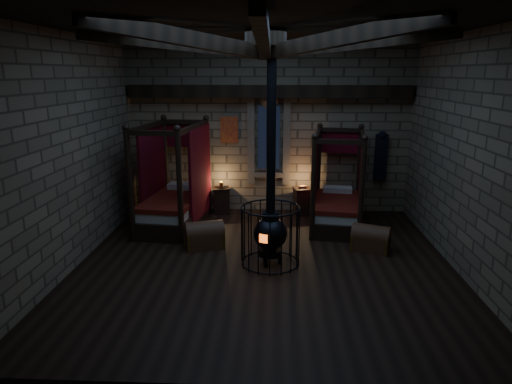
{
  "coord_description": "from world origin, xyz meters",
  "views": [
    {
      "loc": [
        0.21,
        -8.01,
        3.5
      ],
      "look_at": [
        -0.19,
        0.6,
        1.23
      ],
      "focal_mm": 32.0,
      "sensor_mm": 36.0,
      "label": 1
    }
  ],
  "objects_px": {
    "bed_left": "(175,201)",
    "trunk_left": "(205,236)",
    "trunk_right": "(371,239)",
    "stove": "(270,231)",
    "bed_right": "(337,203)"
  },
  "relations": [
    {
      "from": "bed_left",
      "to": "trunk_right",
      "type": "distance_m",
      "value": 4.54
    },
    {
      "from": "bed_left",
      "to": "trunk_left",
      "type": "distance_m",
      "value": 1.7
    },
    {
      "from": "trunk_left",
      "to": "trunk_right",
      "type": "xyz_separation_m",
      "value": [
        3.39,
        -0.0,
        -0.01
      ]
    },
    {
      "from": "bed_left",
      "to": "stove",
      "type": "height_order",
      "value": "stove"
    },
    {
      "from": "trunk_left",
      "to": "stove",
      "type": "bearing_deg",
      "value": -48.36
    },
    {
      "from": "bed_left",
      "to": "stove",
      "type": "relative_size",
      "value": 0.59
    },
    {
      "from": "trunk_left",
      "to": "stove",
      "type": "height_order",
      "value": "stove"
    },
    {
      "from": "bed_left",
      "to": "trunk_right",
      "type": "height_order",
      "value": "bed_left"
    },
    {
      "from": "bed_left",
      "to": "trunk_left",
      "type": "relative_size",
      "value": 2.73
    },
    {
      "from": "bed_left",
      "to": "bed_right",
      "type": "relative_size",
      "value": 1.08
    },
    {
      "from": "bed_right",
      "to": "trunk_left",
      "type": "height_order",
      "value": "bed_right"
    },
    {
      "from": "bed_left",
      "to": "stove",
      "type": "bearing_deg",
      "value": -37.58
    },
    {
      "from": "trunk_left",
      "to": "bed_left",
      "type": "bearing_deg",
      "value": 105.86
    },
    {
      "from": "trunk_left",
      "to": "stove",
      "type": "xyz_separation_m",
      "value": [
        1.36,
        -0.81,
        0.41
      ]
    },
    {
      "from": "bed_right",
      "to": "trunk_left",
      "type": "relative_size",
      "value": 2.54
    }
  ]
}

